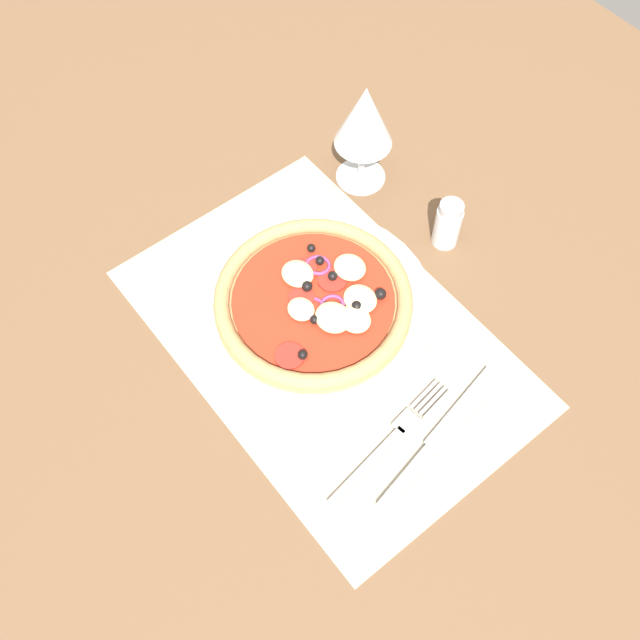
# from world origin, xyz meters

# --- Properties ---
(ground_plane) EXTENTS (1.90, 1.40, 0.02)m
(ground_plane) POSITION_xyz_m (0.00, 0.00, -0.01)
(ground_plane) COLOR brown
(placemat) EXTENTS (0.46, 0.30, 0.00)m
(placemat) POSITION_xyz_m (0.00, 0.00, 0.00)
(placemat) COLOR #A39984
(placemat) RESTS_ON ground_plane
(plate) EXTENTS (0.28, 0.28, 0.01)m
(plate) POSITION_xyz_m (-0.04, 0.01, 0.01)
(plate) COLOR white
(plate) RESTS_ON placemat
(pizza) EXTENTS (0.23, 0.23, 0.03)m
(pizza) POSITION_xyz_m (-0.03, 0.01, 0.03)
(pizza) COLOR tan
(pizza) RESTS_ON plate
(fork) EXTENTS (0.04, 0.18, 0.00)m
(fork) POSITION_xyz_m (0.14, -0.02, 0.01)
(fork) COLOR silver
(fork) RESTS_ON placemat
(knife) EXTENTS (0.05, 0.20, 0.01)m
(knife) POSITION_xyz_m (0.17, 0.02, 0.01)
(knife) COLOR silver
(knife) RESTS_ON placemat
(wine_glass) EXTENTS (0.07, 0.07, 0.15)m
(wine_glass) POSITION_xyz_m (-0.16, 0.19, 0.10)
(wine_glass) COLOR silver
(wine_glass) RESTS_ON ground_plane
(pepper_shaker) EXTENTS (0.03, 0.03, 0.07)m
(pepper_shaker) POSITION_xyz_m (-0.02, 0.20, 0.03)
(pepper_shaker) COLOR silver
(pepper_shaker) RESTS_ON ground_plane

